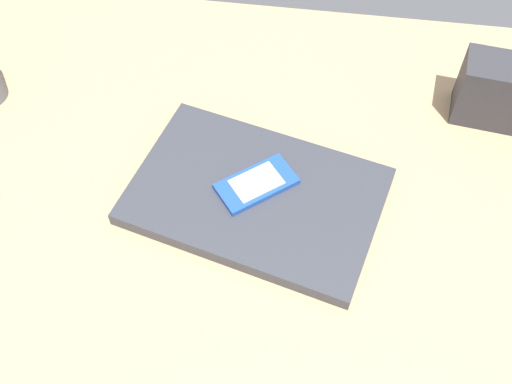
# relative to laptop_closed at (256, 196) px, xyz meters

# --- Properties ---
(desk_surface) EXTENTS (1.20, 0.80, 0.03)m
(desk_surface) POSITION_rel_laptop_closed_xyz_m (-0.01, -0.02, -0.03)
(desk_surface) COLOR tan
(desk_surface) RESTS_ON ground
(laptop_closed) EXTENTS (0.38, 0.30, 0.02)m
(laptop_closed) POSITION_rel_laptop_closed_xyz_m (0.00, 0.00, 0.00)
(laptop_closed) COLOR #33353D
(laptop_closed) RESTS_ON desk_surface
(cell_phone_on_laptop) EXTENTS (0.12, 0.11, 0.01)m
(cell_phone_on_laptop) POSITION_rel_laptop_closed_xyz_m (0.00, -0.01, 0.01)
(cell_phone_on_laptop) COLOR #1E479E
(cell_phone_on_laptop) RESTS_ON laptop_closed
(desk_organizer) EXTENTS (0.16, 0.09, 0.10)m
(desk_organizer) POSITION_rel_laptop_closed_xyz_m (-0.35, -0.21, 0.04)
(desk_organizer) COLOR #2D2D33
(desk_organizer) RESTS_ON desk_surface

